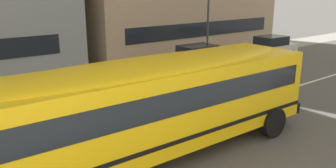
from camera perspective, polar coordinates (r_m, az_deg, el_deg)
The scene contains 6 objects.
ground_plane at distance 11.35m, azimuth -13.75°, elevation -10.87°, with size 400.00×400.00×0.00m, color #54514F.
sidewalk_far at distance 18.86m, azimuth -24.53°, elevation -1.08°, with size 120.00×3.00×0.01m, color gray.
lane_centreline at distance 11.35m, azimuth -13.75°, elevation -10.86°, with size 110.00×0.16×0.01m, color silver.
school_bus at distance 9.79m, azimuth -5.18°, elevation -3.38°, with size 13.60×3.39×3.03m.
parked_car_white_past_driveway at distance 26.32m, azimuth 16.94°, elevation 5.96°, with size 3.98×2.03×1.64m.
parked_car_maroon_under_tree at distance 21.24m, azimuth 5.11°, elevation 4.39°, with size 3.98×2.04×1.64m.
Camera 1 is at (-4.01, -9.37, 4.99)m, focal length 36.48 mm.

